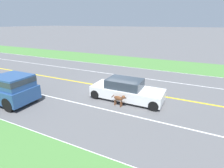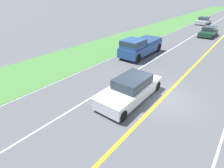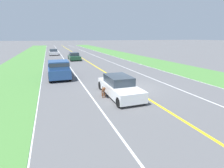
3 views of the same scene
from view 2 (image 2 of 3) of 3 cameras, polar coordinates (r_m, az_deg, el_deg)
The scene contains 10 objects.
ground_plane at distance 11.36m, azimuth 16.40°, elevation -4.21°, with size 400.00×400.00×0.00m, color #5B5B5E.
centre_divider_line at distance 11.35m, azimuth 16.40°, elevation -4.19°, with size 0.18×160.00×0.01m, color yellow.
lane_edge_line_right at distance 14.91m, azimuth -8.92°, elevation 4.65°, with size 0.14×160.00×0.01m, color white.
lane_dash_same_dir at distance 12.78m, azimuth 2.00°, elevation 0.85°, with size 0.10×160.00×0.01m, color white.
grass_verge_right at distance 17.09m, azimuth -15.95°, elevation 7.04°, with size 6.00×160.00×0.03m, color #4C843D.
ego_car at distance 10.54m, azimuth 6.17°, elevation -1.64°, with size 1.84×4.79×1.41m.
dog at distance 11.18m, azimuth 1.17°, elevation -0.45°, with size 0.34×1.09×0.81m.
pickup_truck at distance 18.12m, azimuth 9.15°, elevation 12.09°, with size 2.04×5.54×1.87m.
car_trailing_near at distance 29.93m, azimuth 28.97°, elevation 14.69°, with size 1.87×4.36×1.32m.
car_trailing_mid at distance 40.97m, azimuth 27.67°, elevation 17.80°, with size 1.94×4.42×1.35m.
Camera 2 is at (-3.17, 9.20, 5.86)m, focal length 28.00 mm.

